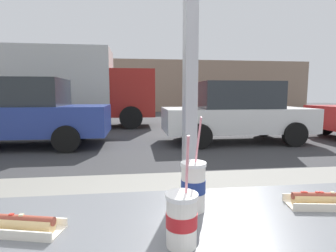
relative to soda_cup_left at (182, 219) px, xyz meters
name	(u,v)px	position (x,y,z in m)	size (l,w,h in m)	color
ground_plane	(142,134)	(0.11, 8.36, -1.04)	(60.00, 60.00, 0.00)	#38383A
sidewalk_strip	(159,219)	(0.11, 1.96, -0.97)	(16.00, 2.80, 0.13)	gray
building_facade_far	(138,86)	(0.11, 20.48, 0.97)	(28.00, 1.20, 4.02)	gray
soda_cup_left	(182,219)	(0.00, 0.00, 0.00)	(0.09, 0.09, 0.30)	silver
soda_cup_right	(193,185)	(0.08, 0.21, 0.01)	(0.09, 0.09, 0.33)	white
hotdog_tray_near	(323,200)	(0.55, 0.18, -0.05)	(0.27, 0.13, 0.05)	beige
hotdog_tray_far	(15,224)	(-0.47, 0.13, -0.05)	(0.29, 0.15, 0.05)	silver
parked_car_blue	(16,113)	(-3.15, 6.55, -0.15)	(4.61, 1.94, 1.76)	#283D93
parked_car_white	(236,112)	(2.73, 6.55, -0.18)	(4.11, 1.91, 1.70)	silver
box_truck	(65,86)	(-2.99, 10.78, 0.68)	(6.90, 2.44, 3.19)	beige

